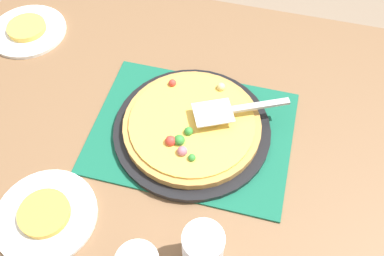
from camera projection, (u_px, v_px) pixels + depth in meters
The scene contains 11 objects.
ground_plane at pixel (192, 240), 1.65m from camera, with size 8.00×8.00×0.00m, color #84705B.
dining_table at pixel (192, 156), 1.12m from camera, with size 1.40×1.00×0.75m.
placemat at pixel (192, 132), 1.03m from camera, with size 0.48×0.36×0.01m, color #145B42.
pizza_pan at pixel (192, 130), 1.02m from camera, with size 0.38×0.38×0.01m, color black.
pizza at pixel (192, 125), 1.01m from camera, with size 0.33×0.33×0.05m.
plate_near_left at pixel (28, 31), 1.23m from camera, with size 0.22×0.22×0.01m, color white.
plate_far_right at pixel (46, 216), 0.91m from camera, with size 0.22×0.22×0.01m, color white.
served_slice_left at pixel (27, 28), 1.22m from camera, with size 0.11×0.11×0.02m, color #EAB747.
served_slice_right at pixel (44, 213), 0.90m from camera, with size 0.11×0.11×0.02m, color gold.
cup_far at pixel (203, 249), 0.81m from camera, with size 0.08×0.08×0.12m, color white.
pizza_server at pixel (233, 110), 0.99m from camera, with size 0.23×0.14×0.01m.
Camera 1 is at (0.14, -0.56, 1.61)m, focal length 39.56 mm.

